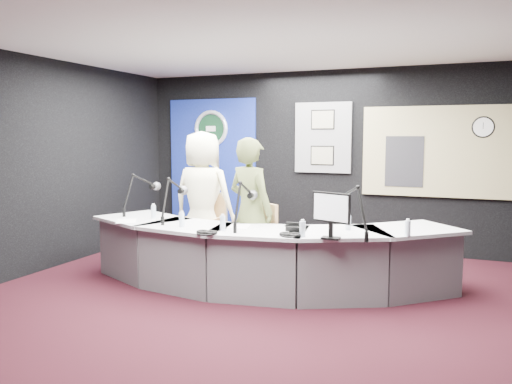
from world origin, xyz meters
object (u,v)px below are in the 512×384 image
at_px(person_man, 203,198).
at_px(person_woman, 251,211).
at_px(armchair_left, 203,232).
at_px(armchair_right, 251,241).
at_px(broadcast_desk, 260,256).

xyz_separation_m(person_man, person_woman, (0.99, -0.64, -0.04)).
relative_size(armchair_left, armchair_right, 0.84).
relative_size(broadcast_desk, armchair_left, 5.23).
relative_size(armchair_right, person_man, 0.56).
xyz_separation_m(armchair_right, person_man, (-0.99, 0.64, 0.41)).
bearing_deg(armchair_left, person_man, 0.00).
bearing_deg(broadcast_desk, person_woman, 138.01).
xyz_separation_m(armchair_left, person_woman, (0.99, -0.64, 0.45)).
height_order(armchair_right, person_man, person_man).
xyz_separation_m(broadcast_desk, person_woman, (-0.19, 0.17, 0.51)).
distance_m(armchair_left, person_man, 0.49).
relative_size(broadcast_desk, person_woman, 2.56).
bearing_deg(person_man, person_woman, 146.76).
bearing_deg(person_woman, armchair_right, 19.95).
height_order(broadcast_desk, person_woman, person_woman).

